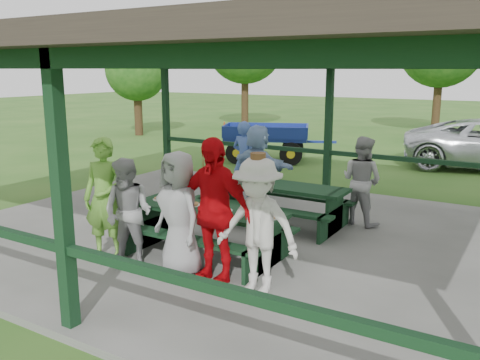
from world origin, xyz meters
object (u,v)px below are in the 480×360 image
Objects in this scene: picnic_table_near at (207,225)px; spectator_blue at (244,159)px; picnic_table_far at (273,198)px; contestant_green at (105,199)px; contestant_grey_mid at (179,214)px; contestant_white_fedora at (258,226)px; spectator_lblue at (258,167)px; contestant_grey_left at (128,213)px; farm_trailer at (266,142)px; spectator_grey at (362,181)px; contestant_red at (213,211)px.

spectator_blue is (-1.44, 3.54, 0.37)m from picnic_table_near.
picnic_table_far is 3.19m from contestant_green.
contestant_grey_mid is 1.19m from contestant_white_fedora.
contestant_green is 1.07× the size of spectator_lblue.
contestant_green is at bearing -144.28° from picnic_table_near.
picnic_table_far is 3.04m from contestant_grey_left.
farm_trailer is at bearing 112.49° from picnic_table_near.
spectator_grey is (2.92, -0.74, -0.03)m from spectator_blue.
spectator_grey is (0.85, 3.57, -0.17)m from contestant_red.
contestant_red is 1.16× the size of spectator_blue.
picnic_table_far is at bearing 112.67° from contestant_white_fedora.
picnic_table_far is 0.78× the size of farm_trailer.
contestant_white_fedora reaches higher than contestant_grey_mid.
contestant_grey_left reaches higher than picnic_table_near.
contestant_grey_mid is 1.01× the size of spectator_lblue.
contestant_grey_mid is at bearing -3.77° from contestant_grey_left.
farm_trailer is at bearing -61.75° from spectator_blue.
spectator_blue is at bearing 134.62° from picnic_table_far.
contestant_grey_left is at bearing -22.32° from contestant_green.
spectator_blue is at bearing 75.11° from contestant_green.
contestant_grey_mid reaches higher than farm_trailer.
contestant_grey_mid reaches higher than contestant_grey_left.
spectator_blue is (-1.55, 4.36, -0.03)m from contestant_grey_mid.
contestant_red is 3.67m from spectator_grey.
contestant_white_fedora is at bearing -66.12° from picnic_table_far.
spectator_grey is at bearing 29.76° from picnic_table_far.
farm_trailer is at bearing 119.23° from picnic_table_far.
spectator_blue is 0.47× the size of farm_trailer.
spectator_blue is at bearing 127.41° from contestant_grey_mid.
spectator_grey is (1.40, 0.80, 0.33)m from picnic_table_far.
farm_trailer is (-4.03, 8.98, -0.46)m from contestant_red.
contestant_green reaches higher than contestant_white_fedora.
spectator_lblue is (0.56, 3.64, -0.06)m from contestant_green.
farm_trailer is at bearing 115.45° from contestant_red.
contestant_red is 9.85m from farm_trailer.
contestant_white_fedora reaches higher than spectator_blue.
picnic_table_near is 0.92m from contestant_grey_mid.
farm_trailer is (-1.96, 4.67, -0.32)m from spectator_blue.
farm_trailer is (-3.51, 9.04, -0.35)m from contestant_grey_mid.
picnic_table_far is at bearing 45.15° from spectator_grey.
picnic_table_near is 8.89m from farm_trailer.
contestant_grey_left is 0.94× the size of spectator_blue.
contestant_grey_left reaches higher than picnic_table_far.
contestant_red is 0.68m from contestant_white_fedora.
contestant_white_fedora is 1.07× the size of spectator_blue.
contestant_green is at bearing 165.12° from contestant_grey_left.
contestant_grey_left is 0.85m from contestant_grey_mid.
spectator_lblue is at bearing 78.58° from contestant_grey_left.
picnic_table_far is 1.70× the size of spectator_grey.
picnic_table_near is 1.34× the size of contestant_green.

